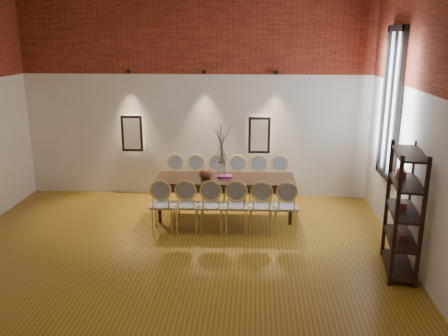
# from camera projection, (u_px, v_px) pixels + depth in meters

# --- Properties ---
(floor) EXTENTS (7.00, 7.00, 0.02)m
(floor) POSITION_uv_depth(u_px,v_px,m) (167.00, 275.00, 6.68)
(floor) COLOR olive
(floor) RESTS_ON ground
(wall_back) EXTENTS (7.00, 0.10, 4.00)m
(wall_back) POSITION_uv_depth(u_px,v_px,m) (195.00, 99.00, 9.54)
(wall_back) COLOR silver
(wall_back) RESTS_ON ground
(wall_front) EXTENTS (7.00, 0.10, 4.00)m
(wall_front) POSITION_uv_depth(u_px,v_px,m) (43.00, 260.00, 2.72)
(wall_front) COLOR silver
(wall_front) RESTS_ON ground
(wall_right) EXTENTS (0.10, 7.00, 4.00)m
(wall_right) POSITION_uv_depth(u_px,v_px,m) (443.00, 139.00, 5.91)
(wall_right) COLOR silver
(wall_right) RESTS_ON ground
(brick_band_back) EXTENTS (7.00, 0.02, 1.50)m
(brick_band_back) POSITION_uv_depth(u_px,v_px,m) (194.00, 35.00, 9.14)
(brick_band_back) COLOR maroon
(brick_band_back) RESTS_ON ground
(brick_band_front) EXTENTS (7.00, 0.02, 1.50)m
(brick_band_front) POSITION_uv_depth(u_px,v_px,m) (23.00, 34.00, 2.45)
(brick_band_front) COLOR maroon
(brick_band_front) RESTS_ON ground
(niche_left) EXTENTS (0.36, 0.06, 0.66)m
(niche_left) POSITION_uv_depth(u_px,v_px,m) (132.00, 133.00, 9.72)
(niche_left) COLOR #FFEAC6
(niche_left) RESTS_ON wall_back
(niche_right) EXTENTS (0.36, 0.06, 0.66)m
(niche_right) POSITION_uv_depth(u_px,v_px,m) (259.00, 135.00, 9.55)
(niche_right) COLOR #FFEAC6
(niche_right) RESTS_ON wall_back
(spot_fixture_left) EXTENTS (0.08, 0.10, 0.08)m
(spot_fixture_left) POSITION_uv_depth(u_px,v_px,m) (129.00, 72.00, 9.35)
(spot_fixture_left) COLOR black
(spot_fixture_left) RESTS_ON wall_back
(spot_fixture_mid) EXTENTS (0.08, 0.10, 0.08)m
(spot_fixture_mid) POSITION_uv_depth(u_px,v_px,m) (204.00, 72.00, 9.26)
(spot_fixture_mid) COLOR black
(spot_fixture_mid) RESTS_ON wall_back
(spot_fixture_right) EXTENTS (0.08, 0.10, 0.08)m
(spot_fixture_right) POSITION_uv_depth(u_px,v_px,m) (276.00, 72.00, 9.17)
(spot_fixture_right) COLOR black
(spot_fixture_right) RESTS_ON wall_back
(window_glass) EXTENTS (0.02, 0.78, 2.38)m
(window_glass) POSITION_uv_depth(u_px,v_px,m) (392.00, 104.00, 7.79)
(window_glass) COLOR silver
(window_glass) RESTS_ON wall_right
(window_frame) EXTENTS (0.08, 0.90, 2.50)m
(window_frame) POSITION_uv_depth(u_px,v_px,m) (391.00, 104.00, 7.79)
(window_frame) COLOR black
(window_frame) RESTS_ON wall_right
(window_mullion) EXTENTS (0.06, 0.06, 2.40)m
(window_mullion) POSITION_uv_depth(u_px,v_px,m) (391.00, 104.00, 7.79)
(window_mullion) COLOR black
(window_mullion) RESTS_ON wall_right
(dining_table) EXTENTS (2.51, 0.86, 0.75)m
(dining_table) POSITION_uv_depth(u_px,v_px,m) (225.00, 198.00, 8.68)
(dining_table) COLOR black
(dining_table) RESTS_ON floor
(chair_near_a) EXTENTS (0.45, 0.45, 0.94)m
(chair_near_a) POSITION_uv_depth(u_px,v_px,m) (163.00, 205.00, 8.04)
(chair_near_a) COLOR #E1CA63
(chair_near_a) RESTS_ON floor
(chair_near_b) EXTENTS (0.45, 0.45, 0.94)m
(chair_near_b) POSITION_uv_depth(u_px,v_px,m) (187.00, 205.00, 8.02)
(chair_near_b) COLOR #E1CA63
(chair_near_b) RESTS_ON floor
(chair_near_c) EXTENTS (0.45, 0.45, 0.94)m
(chair_near_c) POSITION_uv_depth(u_px,v_px,m) (212.00, 205.00, 8.01)
(chair_near_c) COLOR #E1CA63
(chair_near_c) RESTS_ON floor
(chair_near_d) EXTENTS (0.45, 0.45, 0.94)m
(chair_near_d) POSITION_uv_depth(u_px,v_px,m) (236.00, 206.00, 7.99)
(chair_near_d) COLOR #E1CA63
(chair_near_d) RESTS_ON floor
(chair_near_e) EXTENTS (0.45, 0.45, 0.94)m
(chair_near_e) POSITION_uv_depth(u_px,v_px,m) (261.00, 206.00, 7.97)
(chair_near_e) COLOR #E1CA63
(chair_near_e) RESTS_ON floor
(chair_near_f) EXTENTS (0.45, 0.45, 0.94)m
(chair_near_f) POSITION_uv_depth(u_px,v_px,m) (286.00, 206.00, 7.96)
(chair_near_f) COLOR #E1CA63
(chair_near_f) RESTS_ON floor
(chair_far_a) EXTENTS (0.45, 0.45, 0.94)m
(chair_far_a) POSITION_uv_depth(u_px,v_px,m) (174.00, 181.00, 9.35)
(chair_far_a) COLOR #E1CA63
(chair_far_a) RESTS_ON floor
(chair_far_b) EXTENTS (0.45, 0.45, 0.94)m
(chair_far_b) POSITION_uv_depth(u_px,v_px,m) (195.00, 181.00, 9.33)
(chair_far_b) COLOR #E1CA63
(chair_far_b) RESTS_ON floor
(chair_far_c) EXTENTS (0.45, 0.45, 0.94)m
(chair_far_c) POSITION_uv_depth(u_px,v_px,m) (216.00, 181.00, 9.31)
(chair_far_c) COLOR #E1CA63
(chair_far_c) RESTS_ON floor
(chair_far_d) EXTENTS (0.45, 0.45, 0.94)m
(chair_far_d) POSITION_uv_depth(u_px,v_px,m) (237.00, 182.00, 9.30)
(chair_far_d) COLOR #E1CA63
(chair_far_d) RESTS_ON floor
(chair_far_e) EXTENTS (0.45, 0.45, 0.94)m
(chair_far_e) POSITION_uv_depth(u_px,v_px,m) (258.00, 182.00, 9.28)
(chair_far_e) COLOR #E1CA63
(chair_far_e) RESTS_ON floor
(chair_far_f) EXTENTS (0.45, 0.45, 0.94)m
(chair_far_f) POSITION_uv_depth(u_px,v_px,m) (280.00, 182.00, 9.27)
(chair_far_f) COLOR #E1CA63
(chair_far_f) RESTS_ON floor
(vase) EXTENTS (0.14, 0.14, 0.30)m
(vase) POSITION_uv_depth(u_px,v_px,m) (222.00, 170.00, 8.54)
(vase) COLOR silver
(vase) RESTS_ON dining_table
(dried_branches) EXTENTS (0.50, 0.50, 0.70)m
(dried_branches) POSITION_uv_depth(u_px,v_px,m) (222.00, 146.00, 8.42)
(dried_branches) COLOR brown
(dried_branches) RESTS_ON vase
(bowl) EXTENTS (0.24, 0.24, 0.18)m
(bowl) POSITION_uv_depth(u_px,v_px,m) (206.00, 174.00, 8.52)
(bowl) COLOR #572718
(bowl) RESTS_ON dining_table
(book) EXTENTS (0.26, 0.19, 0.03)m
(book) POSITION_uv_depth(u_px,v_px,m) (225.00, 176.00, 8.63)
(book) COLOR #891863
(book) RESTS_ON dining_table
(shelving_rack) EXTENTS (0.52, 1.04, 1.80)m
(shelving_rack) POSITION_uv_depth(u_px,v_px,m) (403.00, 211.00, 6.55)
(shelving_rack) COLOR black
(shelving_rack) RESTS_ON floor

